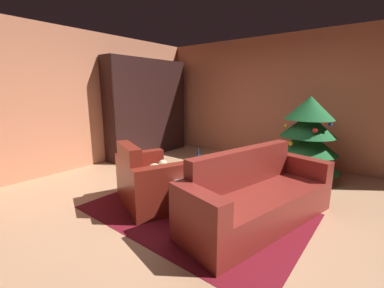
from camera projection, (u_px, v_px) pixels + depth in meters
The scene contains 11 objects.
ground_plane at pixel (201, 203), 3.53m from camera, with size 6.90×6.90×0.00m, color tan.
wall_back at pixel (280, 100), 5.40m from camera, with size 5.87×0.06×2.66m, color #D5805A.
wall_left at pixel (83, 101), 5.01m from camera, with size 0.06×5.70×2.66m, color #D5805A.
area_rug at pixel (196, 211), 3.30m from camera, with size 2.68×1.86×0.01m, color maroon.
bookshelf_unit at pixel (153, 108), 6.10m from camera, with size 0.40×2.18×2.22m.
armchair_red at pixel (148, 183), 3.44m from camera, with size 1.17×1.02×0.86m.
couch_red at pixel (257, 198), 2.99m from camera, with size 1.17×2.17×0.85m.
coffee_table at pixel (200, 180), 3.20m from camera, with size 0.68×0.68×0.48m.
book_stack_on_table at pixel (198, 173), 3.20m from camera, with size 0.19×0.14×0.09m.
bottle_on_table at pixel (198, 163), 3.34m from camera, with size 0.06×0.06×0.31m.
decorated_tree at pixel (307, 138), 4.36m from camera, with size 1.13×1.13×1.44m.
Camera 1 is at (1.94, -2.64, 1.55)m, focal length 23.76 mm.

